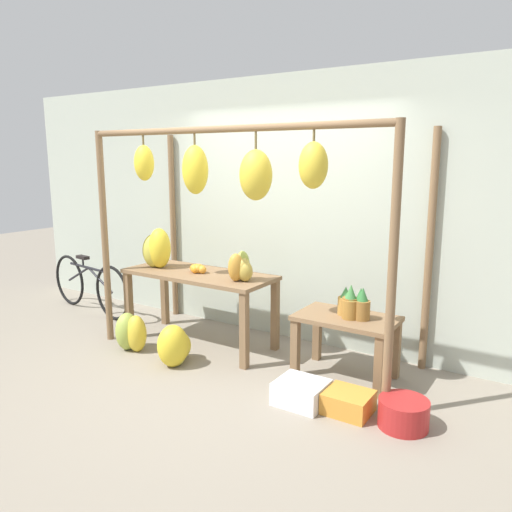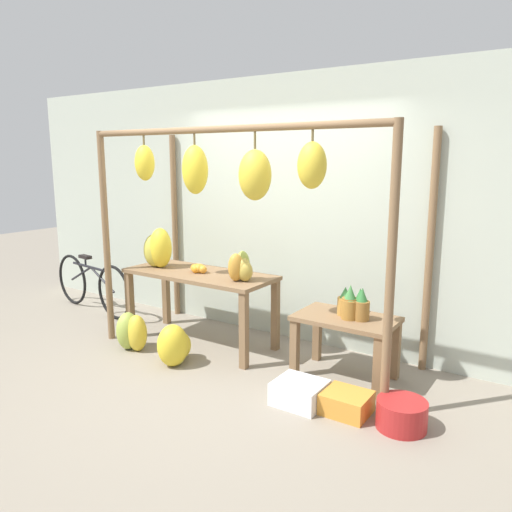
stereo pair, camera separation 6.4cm
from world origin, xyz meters
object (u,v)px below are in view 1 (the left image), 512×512
Objects in this scene: fruit_crate_white at (301,392)px; banana_pile_on_table at (157,249)px; blue_bucket at (403,413)px; papaya_pile at (241,268)px; banana_pile_ground_right at (174,347)px; fruit_crate_purple at (348,402)px; banana_pile_ground_left at (131,332)px; parked_bicycle at (90,285)px; orange_pile at (198,269)px; pineapple_cluster at (353,305)px.

banana_pile_on_table is at bearing 165.09° from fruit_crate_white.
papaya_pile is (-1.75, 0.46, 0.80)m from blue_bucket.
banana_pile_ground_right is at bearing -178.64° from blue_bucket.
papaya_pile reaches higher than fruit_crate_white.
blue_bucket is 1.04× the size of fruit_crate_purple.
fruit_crate_purple is at bearing 0.11° from banana_pile_ground_left.
fruit_crate_white is 3.51m from parked_bicycle.
blue_bucket is at bearing 1.36° from banana_pile_ground_right.
banana_pile_on_table is at bearing 170.79° from blue_bucket.
blue_bucket is (2.80, 0.02, -0.09)m from banana_pile_ground_left.
banana_pile_ground_left is 2.38m from fruit_crate_purple.
parked_bicycle reaches higher than blue_bucket.
orange_pile is 0.60× the size of fruit_crate_purple.
papaya_pile reaches higher than parked_bicycle.
papaya_pile is at bearing -0.20° from banana_pile_on_table.
banana_pile_on_table is 2.25m from pineapple_cluster.
banana_pile_ground_left is (-0.46, -0.53, -0.63)m from orange_pile.
papaya_pile is (1.05, 0.49, 0.71)m from banana_pile_ground_left.
parked_bicycle reaches higher than fruit_crate_white.
fruit_crate_white is (1.38, -0.03, -0.08)m from banana_pile_ground_right.
parked_bicycle is at bearing 173.09° from banana_pile_on_table.
banana_pile_ground_left reaches higher than blue_bucket.
parked_bicycle is (-1.37, 0.17, -0.62)m from banana_pile_on_table.
orange_pile reaches higher than banana_pile_ground_right.
blue_bucket is at bearing -9.21° from banana_pile_on_table.
banana_pile_ground_right is (0.68, -0.52, -0.80)m from banana_pile_on_table.
blue_bucket is (0.64, -0.57, -0.59)m from pineapple_cluster.
pineapple_cluster reaches higher than parked_bicycle.
fruit_crate_white is at bearing -170.15° from fruit_crate_purple.
parked_bicycle is at bearing 176.27° from orange_pile.
orange_pile is at bearing -3.73° from parked_bicycle.
fruit_crate_white is at bearing -103.85° from pineapple_cluster.
papaya_pile is (-1.11, -0.11, 0.21)m from pineapple_cluster.
banana_pile_ground_left is at bearing -179.89° from fruit_crate_purple.
banana_pile_on_table reaches higher than fruit_crate_white.
banana_pile_ground_right is 2.16m from parked_bicycle.
pineapple_cluster is 0.87m from fruit_crate_purple.
pineapple_cluster is at bearing 5.40° from papaya_pile.
pineapple_cluster is 1.14m from papaya_pile.
parked_bicycle reaches higher than fruit_crate_purple.
banana_pile_ground_left is 1.58m from parked_bicycle.
parked_bicycle is (-3.43, 0.72, 0.26)m from fruit_crate_white.
pineapple_cluster is at bearing -1.02° from parked_bicycle.
banana_pile_ground_right is 1.78× the size of papaya_pile.
papaya_pile is at bearing -3.91° from parked_bicycle.
pineapple_cluster is 0.81× the size of fruit_crate_white.
pineapple_cluster reaches higher than banana_pile_ground_left.
banana_pile_on_table is 1.51m from parked_bicycle.
banana_pile_on_table is 2.05× the size of orange_pile.
pineapple_cluster is 0.81× the size of banana_pile_ground_left.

